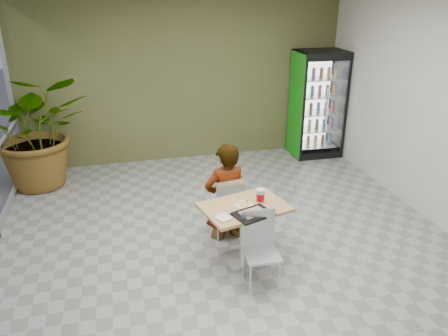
{
  "coord_description": "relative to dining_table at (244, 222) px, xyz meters",
  "views": [
    {
      "loc": [
        -1.25,
        -4.51,
        3.17
      ],
      "look_at": [
        -0.0,
        0.47,
        1.0
      ],
      "focal_mm": 35.0,
      "sensor_mm": 36.0,
      "label": 1
    }
  ],
  "objects": [
    {
      "name": "seated_woman",
      "position": [
        -0.07,
        0.62,
        -0.03
      ],
      "size": [
        0.65,
        0.47,
        1.62
      ],
      "primitive_type": "imported",
      "rotation": [
        0.0,
        0.0,
        3.28
      ],
      "color": "black",
      "rests_on": "ground"
    },
    {
      "name": "chair_far",
      "position": [
        -0.06,
        0.58,
        -0.03
      ],
      "size": [
        0.43,
        0.44,
        0.86
      ],
      "rotation": [
        0.0,
        0.0,
        3.28
      ],
      "color": "silver",
      "rests_on": "ground"
    },
    {
      "name": "chair_near",
      "position": [
        0.05,
        -0.43,
        -0.03
      ],
      "size": [
        0.4,
        0.41,
        0.87
      ],
      "rotation": [
        0.0,
        0.0,
        -0.06
      ],
      "color": "silver",
      "rests_on": "ground"
    },
    {
      "name": "dining_table",
      "position": [
        0.0,
        0.0,
        0.0
      ],
      "size": [
        1.12,
        0.9,
        0.75
      ],
      "rotation": [
        0.0,
        0.0,
        0.24
      ],
      "color": "tan",
      "rests_on": "ground"
    },
    {
      "name": "pizza_plate",
      "position": [
        -0.0,
        0.02,
        0.23
      ],
      "size": [
        0.3,
        0.3,
        0.03
      ],
      "color": "silver",
      "rests_on": "dining_table"
    },
    {
      "name": "ground",
      "position": [
        -0.1,
        0.13,
        -0.54
      ],
      "size": [
        7.0,
        7.0,
        0.0
      ],
      "primitive_type": "plane",
      "color": "gray",
      "rests_on": "ground"
    },
    {
      "name": "cafeteria_tray",
      "position": [
        0.03,
        -0.24,
        0.23
      ],
      "size": [
        0.5,
        0.43,
        0.02
      ],
      "primitive_type": "cube",
      "rotation": [
        0.0,
        0.0,
        0.34
      ],
      "color": "black",
      "rests_on": "dining_table"
    },
    {
      "name": "beverage_fridge",
      "position": [
        2.42,
        3.21,
        0.48
      ],
      "size": [
        0.94,
        0.73,
        2.03
      ],
      "rotation": [
        0.0,
        0.0,
        -0.02
      ],
      "color": "black",
      "rests_on": "ground"
    },
    {
      "name": "soda_cup",
      "position": [
        0.2,
        0.03,
        0.3
      ],
      "size": [
        0.1,
        0.1,
        0.18
      ],
      "color": "silver",
      "rests_on": "dining_table"
    },
    {
      "name": "potted_plant",
      "position": [
        -2.65,
        2.96,
        0.42
      ],
      "size": [
        1.8,
        1.57,
        1.91
      ],
      "primitive_type": "imported",
      "rotation": [
        0.0,
        0.0,
        0.05
      ],
      "color": "#295D25",
      "rests_on": "ground"
    },
    {
      "name": "room_envelope",
      "position": [
        -0.1,
        0.13,
        1.06
      ],
      "size": [
        6.0,
        7.0,
        3.2
      ],
      "primitive_type": null,
      "color": "beige",
      "rests_on": "ground"
    },
    {
      "name": "napkin_stack",
      "position": [
        -0.31,
        -0.24,
        0.22
      ],
      "size": [
        0.21,
        0.21,
        0.02
      ],
      "primitive_type": "cube",
      "rotation": [
        0.0,
        0.0,
        0.44
      ],
      "color": "silver",
      "rests_on": "dining_table"
    }
  ]
}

